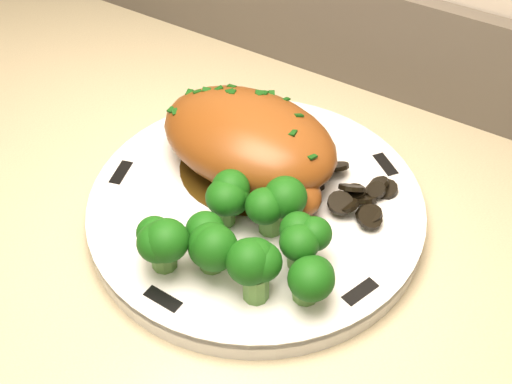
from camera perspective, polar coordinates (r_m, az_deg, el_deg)
The scene contains 10 objects.
plate at distance 0.59m, azimuth -0.00°, elevation -1.40°, with size 0.30×0.30×0.02m, color silver.
rim_accent_0 at distance 0.63m, azimuth 11.42°, elevation 2.40°, with size 0.03×0.01×0.00m, color black.
rim_accent_1 at distance 0.68m, azimuth -0.51°, elevation 7.30°, with size 0.03×0.01×0.00m, color black.
rim_accent_2 at distance 0.62m, azimuth -11.90°, elevation 1.69°, with size 0.03×0.01×0.00m, color black.
rim_accent_3 at distance 0.51m, azimuth -8.27°, elevation -9.42°, with size 0.03×0.01×0.00m, color black.
rim_accent_4 at distance 0.52m, azimuth 9.25°, elevation -8.77°, with size 0.03×0.01×0.00m, color black.
gravy_pool at distance 0.61m, azimuth -0.64°, elevation 2.33°, with size 0.13×0.13×0.00m, color #342309.
chicken_breast at distance 0.59m, azimuth -0.37°, elevation 4.26°, with size 0.18×0.12×0.07m.
mushroom_pile at distance 0.58m, azimuth 6.21°, elevation -0.14°, with size 0.10×0.08×0.03m.
broccoli_florets at distance 0.51m, azimuth -0.84°, elevation -4.27°, with size 0.14×0.11×0.05m.
Camera 1 is at (0.20, 1.40, 1.31)m, focal length 45.00 mm.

